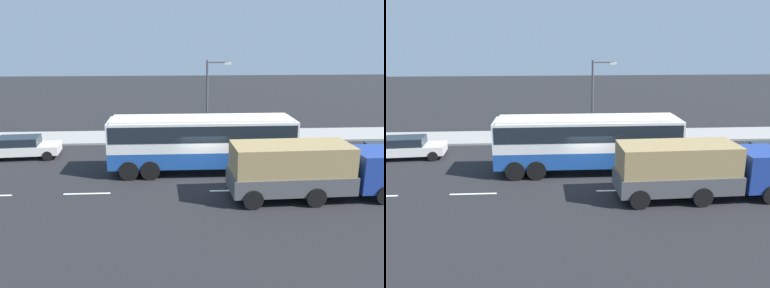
{
  "view_description": "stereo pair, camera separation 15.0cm",
  "coord_description": "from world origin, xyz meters",
  "views": [
    {
      "loc": [
        -1.91,
        -21.53,
        7.94
      ],
      "look_at": [
        -0.58,
        1.62,
        1.6
      ],
      "focal_mm": 37.41,
      "sensor_mm": 36.0,
      "label": 1
    },
    {
      "loc": [
        -2.06,
        -21.52,
        7.94
      ],
      "look_at": [
        -0.58,
        1.62,
        1.6
      ],
      "focal_mm": 37.41,
      "sensor_mm": 36.0,
      "label": 2
    }
  ],
  "objects": [
    {
      "name": "pedestrian_near_curb",
      "position": [
        -4.76,
        9.95,
        1.06
      ],
      "size": [
        0.32,
        0.32,
        1.59
      ],
      "rotation": [
        0.0,
        0.0,
        4.18
      ],
      "color": "brown",
      "rests_on": "sidewalk_curb"
    },
    {
      "name": "cargo_truck",
      "position": [
        5.0,
        -3.07,
        1.54
      ],
      "size": [
        8.38,
        2.86,
        2.8
      ],
      "rotation": [
        0.0,
        0.0,
        0.03
      ],
      "color": "navy",
      "rests_on": "ground_plane"
    },
    {
      "name": "lane_centreline",
      "position": [
        -0.35,
        -1.97,
        0.0
      ],
      "size": [
        35.65,
        0.16,
        0.01
      ],
      "color": "white",
      "rests_on": "ground_plane"
    },
    {
      "name": "sidewalk_curb",
      "position": [
        0.0,
        9.55,
        0.07
      ],
      "size": [
        80.0,
        4.0,
        0.15
      ],
      "primitive_type": "cube",
      "color": "gray",
      "rests_on": "ground_plane"
    },
    {
      "name": "ground_plane",
      "position": [
        0.0,
        0.0,
        0.0
      ],
      "size": [
        120.0,
        120.0,
        0.0
      ],
      "primitive_type": "plane",
      "color": "black"
    },
    {
      "name": "coach_bus",
      "position": [
        -0.03,
        1.13,
        2.06
      ],
      "size": [
        10.83,
        2.7,
        3.32
      ],
      "rotation": [
        0.0,
        0.0,
        0.0
      ],
      "color": "#1E4C9E",
      "rests_on": "ground_plane"
    },
    {
      "name": "car_white_minivan",
      "position": [
        -11.74,
        4.58,
        0.77
      ],
      "size": [
        4.87,
        2.19,
        1.45
      ],
      "rotation": [
        0.0,
        0.0,
        0.07
      ],
      "color": "white",
      "rests_on": "ground_plane"
    },
    {
      "name": "street_lamp",
      "position": [
        1.14,
        8.04,
        3.66
      ],
      "size": [
        1.84,
        0.24,
        6.01
      ],
      "color": "#47474C",
      "rests_on": "sidewalk_curb"
    }
  ]
}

